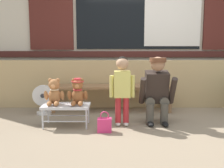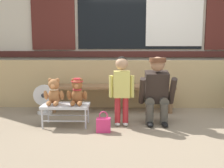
{
  "view_description": "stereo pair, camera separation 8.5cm",
  "coord_description": "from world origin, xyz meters",
  "px_view_note": "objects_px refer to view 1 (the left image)",
  "views": [
    {
      "loc": [
        -0.51,
        -3.23,
        1.07
      ],
      "look_at": [
        -0.51,
        0.45,
        0.55
      ],
      "focal_mm": 41.08,
      "sensor_mm": 36.0,
      "label": 1
    },
    {
      "loc": [
        -0.42,
        -3.23,
        1.07
      ],
      "look_at": [
        -0.51,
        0.45,
        0.55
      ],
      "focal_mm": 41.08,
      "sensor_mm": 36.0,
      "label": 2
    }
  ],
  "objects_px": {
    "handbag_on_ground": "(104,125)",
    "floor_fan": "(43,100)",
    "wooden_bench_long": "(111,89)",
    "teddy_bear_plain": "(54,93)",
    "teddy_bear_with_hat": "(77,92)",
    "adult_crouching": "(157,90)",
    "child_standing": "(122,83)",
    "small_display_bench": "(66,107)"
  },
  "relations": [
    {
      "from": "handbag_on_ground",
      "to": "floor_fan",
      "type": "height_order",
      "value": "floor_fan"
    },
    {
      "from": "wooden_bench_long",
      "to": "teddy_bear_plain",
      "type": "height_order",
      "value": "teddy_bear_plain"
    },
    {
      "from": "teddy_bear_plain",
      "to": "teddy_bear_with_hat",
      "type": "xyz_separation_m",
      "value": [
        0.32,
        0.0,
        0.01
      ]
    },
    {
      "from": "adult_crouching",
      "to": "teddy_bear_with_hat",
      "type": "bearing_deg",
      "value": -172.62
    },
    {
      "from": "wooden_bench_long",
      "to": "child_standing",
      "type": "relative_size",
      "value": 2.19
    },
    {
      "from": "teddy_bear_plain",
      "to": "handbag_on_ground",
      "type": "height_order",
      "value": "teddy_bear_plain"
    },
    {
      "from": "floor_fan",
      "to": "child_standing",
      "type": "bearing_deg",
      "value": -26.09
    },
    {
      "from": "wooden_bench_long",
      "to": "floor_fan",
      "type": "distance_m",
      "value": 1.13
    },
    {
      "from": "wooden_bench_long",
      "to": "teddy_bear_plain",
      "type": "relative_size",
      "value": 5.78
    },
    {
      "from": "teddy_bear_plain",
      "to": "adult_crouching",
      "type": "bearing_deg",
      "value": 5.77
    },
    {
      "from": "small_display_bench",
      "to": "child_standing",
      "type": "relative_size",
      "value": 0.67
    },
    {
      "from": "teddy_bear_with_hat",
      "to": "handbag_on_ground",
      "type": "height_order",
      "value": "teddy_bear_with_hat"
    },
    {
      "from": "wooden_bench_long",
      "to": "small_display_bench",
      "type": "distance_m",
      "value": 1.06
    },
    {
      "from": "small_display_bench",
      "to": "handbag_on_ground",
      "type": "height_order",
      "value": "small_display_bench"
    },
    {
      "from": "wooden_bench_long",
      "to": "handbag_on_ground",
      "type": "height_order",
      "value": "wooden_bench_long"
    },
    {
      "from": "small_display_bench",
      "to": "floor_fan",
      "type": "height_order",
      "value": "floor_fan"
    },
    {
      "from": "teddy_bear_plain",
      "to": "child_standing",
      "type": "bearing_deg",
      "value": 1.23
    },
    {
      "from": "small_display_bench",
      "to": "teddy_bear_with_hat",
      "type": "relative_size",
      "value": 1.76
    },
    {
      "from": "small_display_bench",
      "to": "adult_crouching",
      "type": "distance_m",
      "value": 1.3
    },
    {
      "from": "wooden_bench_long",
      "to": "teddy_bear_with_hat",
      "type": "height_order",
      "value": "teddy_bear_with_hat"
    },
    {
      "from": "child_standing",
      "to": "wooden_bench_long",
      "type": "bearing_deg",
      "value": 100.34
    },
    {
      "from": "adult_crouching",
      "to": "floor_fan",
      "type": "distance_m",
      "value": 1.84
    },
    {
      "from": "child_standing",
      "to": "floor_fan",
      "type": "distance_m",
      "value": 1.44
    },
    {
      "from": "teddy_bear_with_hat",
      "to": "floor_fan",
      "type": "height_order",
      "value": "teddy_bear_with_hat"
    },
    {
      "from": "handbag_on_ground",
      "to": "wooden_bench_long",
      "type": "bearing_deg",
      "value": 85.8
    },
    {
      "from": "teddy_bear_with_hat",
      "to": "small_display_bench",
      "type": "bearing_deg",
      "value": -179.23
    },
    {
      "from": "small_display_bench",
      "to": "teddy_bear_with_hat",
      "type": "bearing_deg",
      "value": 0.77
    },
    {
      "from": "teddy_bear_with_hat",
      "to": "wooden_bench_long",
      "type": "bearing_deg",
      "value": 61.91
    },
    {
      "from": "teddy_bear_plain",
      "to": "handbag_on_ground",
      "type": "xyz_separation_m",
      "value": [
        0.69,
        -0.27,
        -0.37
      ]
    },
    {
      "from": "wooden_bench_long",
      "to": "small_display_bench",
      "type": "bearing_deg",
      "value": -125.73
    },
    {
      "from": "child_standing",
      "to": "handbag_on_ground",
      "type": "xyz_separation_m",
      "value": [
        -0.23,
        -0.29,
        -0.5
      ]
    },
    {
      "from": "teddy_bear_plain",
      "to": "adult_crouching",
      "type": "xyz_separation_m",
      "value": [
        1.43,
        0.14,
        0.02
      ]
    },
    {
      "from": "wooden_bench_long",
      "to": "adult_crouching",
      "type": "distance_m",
      "value": 0.97
    },
    {
      "from": "small_display_bench",
      "to": "handbag_on_ground",
      "type": "relative_size",
      "value": 2.35
    },
    {
      "from": "handbag_on_ground",
      "to": "teddy_bear_plain",
      "type": "bearing_deg",
      "value": 158.9
    },
    {
      "from": "teddy_bear_with_hat",
      "to": "child_standing",
      "type": "distance_m",
      "value": 0.62
    },
    {
      "from": "small_display_bench",
      "to": "teddy_bear_plain",
      "type": "distance_m",
      "value": 0.25
    },
    {
      "from": "teddy_bear_plain",
      "to": "child_standing",
      "type": "xyz_separation_m",
      "value": [
        0.93,
        0.02,
        0.13
      ]
    },
    {
      "from": "teddy_bear_plain",
      "to": "teddy_bear_with_hat",
      "type": "relative_size",
      "value": 1.0
    },
    {
      "from": "floor_fan",
      "to": "handbag_on_ground",
      "type": "bearing_deg",
      "value": -41.52
    },
    {
      "from": "adult_crouching",
      "to": "floor_fan",
      "type": "bearing_deg",
      "value": 164.47
    },
    {
      "from": "teddy_bear_with_hat",
      "to": "adult_crouching",
      "type": "relative_size",
      "value": 0.38
    }
  ]
}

